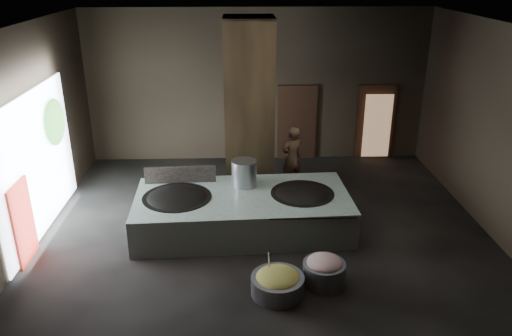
{
  "coord_description": "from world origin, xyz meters",
  "views": [
    {
      "loc": [
        -0.57,
        -10.01,
        5.64
      ],
      "look_at": [
        -0.18,
        0.62,
        1.25
      ],
      "focal_mm": 35.0,
      "sensor_mm": 36.0,
      "label": 1
    }
  ],
  "objects_px": {
    "hearth_platform": "(243,212)",
    "meat_basin": "(324,273)",
    "stock_pot": "(244,173)",
    "cook": "(292,158)",
    "wok_left": "(177,201)",
    "wok_right": "(302,197)",
    "veg_basin": "(278,285)"
  },
  "relations": [
    {
      "from": "cook",
      "to": "meat_basin",
      "type": "xyz_separation_m",
      "value": [
        0.17,
        -4.4,
        -0.63
      ]
    },
    {
      "from": "wok_right",
      "to": "veg_basin",
      "type": "bearing_deg",
      "value": -106.44
    },
    {
      "from": "stock_pot",
      "to": "meat_basin",
      "type": "bearing_deg",
      "value": -62.0
    },
    {
      "from": "wok_left",
      "to": "stock_pot",
      "type": "distance_m",
      "value": 1.66
    },
    {
      "from": "wok_left",
      "to": "cook",
      "type": "xyz_separation_m",
      "value": [
        2.79,
        2.27,
        0.1
      ]
    },
    {
      "from": "wok_left",
      "to": "cook",
      "type": "relative_size",
      "value": 0.89
    },
    {
      "from": "stock_pot",
      "to": "cook",
      "type": "relative_size",
      "value": 0.37
    },
    {
      "from": "stock_pot",
      "to": "meat_basin",
      "type": "relative_size",
      "value": 0.77
    },
    {
      "from": "hearth_platform",
      "to": "cook",
      "type": "distance_m",
      "value": 2.63
    },
    {
      "from": "wok_right",
      "to": "wok_left",
      "type": "bearing_deg",
      "value": -177.95
    },
    {
      "from": "wok_left",
      "to": "wok_right",
      "type": "xyz_separation_m",
      "value": [
        2.8,
        0.1,
        0.0
      ]
    },
    {
      "from": "cook",
      "to": "veg_basin",
      "type": "distance_m",
      "value": 4.79
    },
    {
      "from": "veg_basin",
      "to": "meat_basin",
      "type": "relative_size",
      "value": 1.21
    },
    {
      "from": "cook",
      "to": "wok_left",
      "type": "bearing_deg",
      "value": 11.27
    },
    {
      "from": "wok_right",
      "to": "stock_pot",
      "type": "xyz_separation_m",
      "value": [
        -1.3,
        0.5,
        0.38
      ]
    },
    {
      "from": "stock_pot",
      "to": "veg_basin",
      "type": "xyz_separation_m",
      "value": [
        0.56,
        -3.02,
        -0.95
      ]
    },
    {
      "from": "wok_left",
      "to": "veg_basin",
      "type": "relative_size",
      "value": 1.54
    },
    {
      "from": "stock_pot",
      "to": "cook",
      "type": "distance_m",
      "value": 2.13
    },
    {
      "from": "stock_pot",
      "to": "cook",
      "type": "height_order",
      "value": "cook"
    },
    {
      "from": "wok_right",
      "to": "cook",
      "type": "height_order",
      "value": "cook"
    },
    {
      "from": "wok_left",
      "to": "stock_pot",
      "type": "height_order",
      "value": "stock_pot"
    },
    {
      "from": "hearth_platform",
      "to": "stock_pot",
      "type": "bearing_deg",
      "value": 82.36
    },
    {
      "from": "wok_left",
      "to": "meat_basin",
      "type": "relative_size",
      "value": 1.87
    },
    {
      "from": "hearth_platform",
      "to": "wok_right",
      "type": "relative_size",
      "value": 3.41
    },
    {
      "from": "veg_basin",
      "to": "wok_left",
      "type": "bearing_deg",
      "value": 130.34
    },
    {
      "from": "hearth_platform",
      "to": "wok_left",
      "type": "bearing_deg",
      "value": 179.53
    },
    {
      "from": "veg_basin",
      "to": "meat_basin",
      "type": "bearing_deg",
      "value": 17.9
    },
    {
      "from": "hearth_platform",
      "to": "veg_basin",
      "type": "bearing_deg",
      "value": -78.66
    },
    {
      "from": "wok_right",
      "to": "stock_pot",
      "type": "distance_m",
      "value": 1.44
    },
    {
      "from": "wok_left",
      "to": "cook",
      "type": "distance_m",
      "value": 3.59
    },
    {
      "from": "stock_pot",
      "to": "hearth_platform",
      "type": "bearing_deg",
      "value": -95.19
    },
    {
      "from": "hearth_platform",
      "to": "meat_basin",
      "type": "height_order",
      "value": "hearth_platform"
    }
  ]
}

